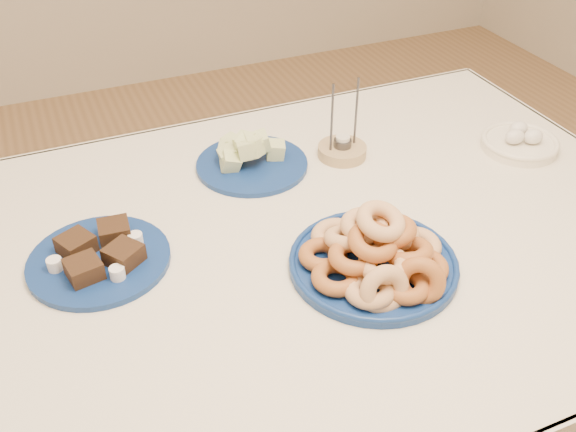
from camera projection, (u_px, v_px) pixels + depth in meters
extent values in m
cylinder|color=brown|center=(436.00, 211.00, 2.02)|extent=(0.06, 0.06, 0.72)
cube|color=#F0E7CF|center=(278.00, 247.00, 1.27)|extent=(1.70, 1.10, 0.02)
cube|color=#F0E7CF|center=(202.00, 167.00, 1.76)|extent=(1.70, 0.01, 0.28)
cylinder|color=navy|center=(373.00, 265.00, 1.20)|extent=(0.38, 0.38, 0.02)
torus|color=navy|center=(373.00, 261.00, 1.20)|extent=(0.38, 0.38, 0.01)
torus|color=tan|center=(417.00, 245.00, 1.21)|extent=(0.11, 0.11, 0.04)
torus|color=brown|center=(393.00, 231.00, 1.25)|extent=(0.13, 0.13, 0.03)
torus|color=brown|center=(362.00, 228.00, 1.26)|extent=(0.13, 0.13, 0.04)
torus|color=tan|center=(334.00, 235.00, 1.24)|extent=(0.10, 0.09, 0.04)
torus|color=brown|center=(323.00, 255.00, 1.19)|extent=(0.12, 0.12, 0.03)
torus|color=brown|center=(337.00, 277.00, 1.14)|extent=(0.13, 0.13, 0.03)
torus|color=tan|center=(370.00, 290.00, 1.12)|extent=(0.13, 0.13, 0.03)
torus|color=brown|center=(405.00, 285.00, 1.13)|extent=(0.11, 0.11, 0.03)
torus|color=brown|center=(423.00, 267.00, 1.16)|extent=(0.10, 0.10, 0.04)
torus|color=tan|center=(395.00, 233.00, 1.20)|extent=(0.12, 0.12, 0.03)
torus|color=brown|center=(367.00, 226.00, 1.22)|extent=(0.13, 0.13, 0.05)
torus|color=tan|center=(348.00, 238.00, 1.19)|extent=(0.12, 0.12, 0.06)
torus|color=brown|center=(353.00, 256.00, 1.15)|extent=(0.12, 0.12, 0.03)
torus|color=tan|center=(384.00, 264.00, 1.13)|extent=(0.13, 0.13, 0.04)
torus|color=brown|center=(408.00, 251.00, 1.16)|extent=(0.10, 0.10, 0.05)
torus|color=brown|center=(392.00, 230.00, 1.16)|extent=(0.13, 0.13, 0.04)
torus|color=tan|center=(365.00, 225.00, 1.17)|extent=(0.13, 0.13, 0.03)
torus|color=brown|center=(373.00, 242.00, 1.14)|extent=(0.12, 0.12, 0.05)
torus|color=tan|center=(381.00, 221.00, 1.14)|extent=(0.13, 0.13, 0.06)
torus|color=tan|center=(384.00, 290.00, 1.09)|extent=(0.09, 0.06, 0.10)
torus|color=brown|center=(419.00, 282.00, 1.11)|extent=(0.11, 0.10, 0.10)
cylinder|color=navy|center=(252.00, 165.00, 1.49)|extent=(0.33, 0.33, 0.01)
cube|color=#C1D486|center=(229.00, 157.00, 1.47)|extent=(0.05, 0.04, 0.05)
cube|color=#C1D486|center=(245.00, 143.00, 1.46)|extent=(0.06, 0.06, 0.05)
cube|color=#C1D486|center=(231.00, 162.00, 1.45)|extent=(0.05, 0.05, 0.06)
cube|color=#C1D486|center=(251.00, 144.00, 1.46)|extent=(0.04, 0.04, 0.04)
cube|color=#C1D486|center=(253.00, 148.00, 1.44)|extent=(0.06, 0.06, 0.05)
cube|color=#C1D486|center=(235.00, 147.00, 1.50)|extent=(0.05, 0.06, 0.05)
cube|color=#C1D486|center=(229.00, 150.00, 1.49)|extent=(0.06, 0.06, 0.06)
cube|color=#C1D486|center=(252.00, 144.00, 1.46)|extent=(0.05, 0.05, 0.05)
cube|color=#C1D486|center=(260.00, 142.00, 1.47)|extent=(0.05, 0.05, 0.05)
cube|color=#C1D486|center=(247.00, 149.00, 1.44)|extent=(0.05, 0.05, 0.05)
cube|color=#C1D486|center=(246.00, 145.00, 1.45)|extent=(0.06, 0.06, 0.05)
cube|color=#C1D486|center=(232.00, 145.00, 1.51)|extent=(0.06, 0.06, 0.05)
cube|color=#C1D486|center=(276.00, 150.00, 1.49)|extent=(0.05, 0.05, 0.05)
cylinder|color=navy|center=(99.00, 260.00, 1.22)|extent=(0.34, 0.34, 0.01)
cube|color=black|center=(84.00, 269.00, 1.16)|extent=(0.07, 0.07, 0.03)
cube|color=black|center=(124.00, 254.00, 1.19)|extent=(0.08, 0.08, 0.03)
cube|color=black|center=(76.00, 244.00, 1.22)|extent=(0.08, 0.08, 0.03)
cube|color=black|center=(114.00, 231.00, 1.25)|extent=(0.06, 0.06, 0.03)
cylinder|color=white|center=(55.00, 264.00, 1.18)|extent=(0.04, 0.04, 0.02)
cylinder|color=white|center=(117.00, 273.00, 1.16)|extent=(0.04, 0.04, 0.02)
cylinder|color=white|center=(136.00, 239.00, 1.24)|extent=(0.04, 0.04, 0.02)
cylinder|color=tan|center=(342.00, 151.00, 1.53)|extent=(0.13, 0.13, 0.03)
cylinder|color=#45454A|center=(343.00, 143.00, 1.51)|extent=(0.05, 0.05, 0.02)
cylinder|color=silver|center=(343.00, 138.00, 1.51)|extent=(0.04, 0.04, 0.01)
cylinder|color=#45454A|center=(332.00, 118.00, 1.46)|extent=(0.01, 0.01, 0.17)
cylinder|color=#45454A|center=(356.00, 111.00, 1.48)|extent=(0.01, 0.01, 0.17)
cylinder|color=white|center=(519.00, 145.00, 1.55)|extent=(0.21, 0.21, 0.02)
torus|color=white|center=(520.00, 141.00, 1.55)|extent=(0.21, 0.21, 0.01)
ellipsoid|color=silver|center=(515.00, 137.00, 1.52)|extent=(0.05, 0.04, 0.04)
ellipsoid|color=silver|center=(533.00, 137.00, 1.52)|extent=(0.05, 0.04, 0.04)
ellipsoid|color=silver|center=(518.00, 129.00, 1.56)|extent=(0.05, 0.04, 0.04)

